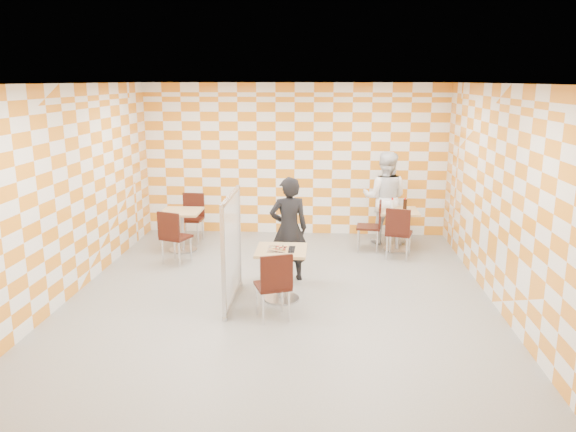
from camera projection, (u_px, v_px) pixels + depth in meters
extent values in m
plane|color=gray|center=(280.00, 296.00, 8.11)|extent=(7.00, 7.00, 0.00)
plane|color=white|center=(279.00, 83.00, 7.40)|extent=(7.00, 7.00, 0.00)
plane|color=white|center=(294.00, 160.00, 11.15)|extent=(6.00, 0.00, 6.00)
plane|color=white|center=(69.00, 192.00, 7.96)|extent=(0.00, 7.00, 7.00)
plane|color=white|center=(501.00, 198.00, 7.56)|extent=(0.00, 7.00, 7.00)
cube|color=tan|center=(281.00, 251.00, 7.82)|extent=(0.70, 0.70, 0.04)
cylinder|color=#A5A5AA|center=(281.00, 275.00, 7.91)|extent=(0.08, 0.08, 0.70)
cylinder|color=#A5A5AA|center=(282.00, 298.00, 7.99)|extent=(0.50, 0.50, 0.03)
cube|color=tan|center=(398.00, 211.00, 10.17)|extent=(0.70, 0.70, 0.04)
cylinder|color=#A5A5AA|center=(398.00, 230.00, 10.25)|extent=(0.08, 0.08, 0.70)
cylinder|color=#A5A5AA|center=(397.00, 249.00, 10.34)|extent=(0.50, 0.50, 0.03)
cube|color=tan|center=(181.00, 212.00, 10.13)|extent=(0.70, 0.70, 0.04)
cylinder|color=#A5A5AA|center=(182.00, 231.00, 10.21)|extent=(0.08, 0.08, 0.70)
cylinder|color=#A5A5AA|center=(183.00, 250.00, 10.30)|extent=(0.50, 0.50, 0.03)
cube|color=#34110A|center=(273.00, 286.00, 7.26)|extent=(0.54, 0.54, 0.04)
cube|color=#34110A|center=(277.00, 273.00, 7.01)|extent=(0.41, 0.18, 0.45)
cylinder|color=silver|center=(282.00, 297.00, 7.52)|extent=(0.03, 0.03, 0.43)
cylinder|color=silver|center=(257.00, 300.00, 7.43)|extent=(0.03, 0.03, 0.43)
cylinder|color=silver|center=(289.00, 306.00, 7.20)|extent=(0.03, 0.03, 0.43)
cylinder|color=silver|center=(263.00, 309.00, 7.11)|extent=(0.03, 0.03, 0.43)
cube|color=#34110A|center=(399.00, 233.00, 9.76)|extent=(0.52, 0.52, 0.04)
cube|color=#34110A|center=(398.00, 222.00, 9.52)|extent=(0.42, 0.15, 0.45)
cylinder|color=silver|center=(409.00, 245.00, 9.91)|extent=(0.03, 0.03, 0.43)
cylinder|color=silver|center=(390.00, 243.00, 10.02)|extent=(0.03, 0.03, 0.43)
cylinder|color=silver|center=(407.00, 250.00, 9.60)|extent=(0.03, 0.03, 0.43)
cylinder|color=silver|center=(387.00, 248.00, 9.71)|extent=(0.03, 0.03, 0.43)
cube|color=#34110A|center=(368.00, 227.00, 10.17)|extent=(0.46, 0.46, 0.04)
cube|color=#34110A|center=(380.00, 214.00, 10.08)|extent=(0.09, 0.42, 0.45)
cylinder|color=silver|center=(359.00, 236.00, 10.42)|extent=(0.03, 0.03, 0.43)
cylinder|color=silver|center=(358.00, 242.00, 10.10)|extent=(0.03, 0.03, 0.43)
cylinder|color=silver|center=(378.00, 237.00, 10.36)|extent=(0.03, 0.03, 0.43)
cylinder|color=silver|center=(377.00, 242.00, 10.04)|extent=(0.03, 0.03, 0.43)
cube|color=#34110A|center=(176.00, 237.00, 9.51)|extent=(0.54, 0.54, 0.04)
cube|color=#34110A|center=(168.00, 226.00, 9.27)|extent=(0.41, 0.18, 0.45)
cylinder|color=silver|center=(191.00, 249.00, 9.64)|extent=(0.03, 0.03, 0.43)
cylinder|color=silver|center=(174.00, 247.00, 9.78)|extent=(0.03, 0.03, 0.43)
cylinder|color=silver|center=(179.00, 255.00, 9.34)|extent=(0.03, 0.03, 0.43)
cylinder|color=silver|center=(163.00, 252.00, 9.48)|extent=(0.03, 0.03, 0.43)
cube|color=#34110A|center=(191.00, 219.00, 10.73)|extent=(0.44, 0.44, 0.04)
cube|color=#34110A|center=(194.00, 204.00, 10.86)|extent=(0.42, 0.07, 0.45)
cylinder|color=silver|center=(180.00, 233.00, 10.64)|extent=(0.03, 0.03, 0.43)
cylinder|color=silver|center=(198.00, 234.00, 10.60)|extent=(0.03, 0.03, 0.43)
cylinder|color=silver|center=(186.00, 229.00, 10.97)|extent=(0.03, 0.03, 0.43)
cylinder|color=silver|center=(203.00, 229.00, 10.93)|extent=(0.03, 0.03, 0.43)
cube|color=white|center=(232.00, 247.00, 7.73)|extent=(0.02, 1.30, 1.40)
cube|color=#B2B2B7|center=(230.00, 196.00, 7.56)|extent=(0.05, 1.30, 0.05)
cube|color=#B2B2B7|center=(233.00, 296.00, 7.90)|extent=(0.05, 1.30, 0.05)
cube|color=#B2B2B7|center=(223.00, 262.00, 7.10)|extent=(0.05, 0.05, 1.50)
cylinder|color=#B2B2B7|center=(225.00, 319.00, 7.28)|extent=(0.08, 0.08, 0.05)
cube|color=#B2B2B7|center=(239.00, 235.00, 8.36)|extent=(0.05, 0.05, 1.50)
cylinder|color=#B2B2B7|center=(240.00, 284.00, 8.54)|extent=(0.08, 0.08, 0.05)
imported|color=black|center=(289.00, 229.00, 8.62)|extent=(0.67, 0.52, 1.63)
imported|color=white|center=(385.00, 198.00, 10.60)|extent=(0.96, 0.81, 1.76)
cube|color=silver|center=(281.00, 249.00, 7.80)|extent=(0.38, 0.34, 0.01)
cone|color=tan|center=(281.00, 249.00, 7.79)|extent=(0.40, 0.40, 0.02)
cone|color=#F2D88C|center=(281.00, 247.00, 7.81)|extent=(0.33, 0.33, 0.01)
cylinder|color=maroon|center=(276.00, 249.00, 7.70)|extent=(0.04, 0.04, 0.01)
cylinder|color=maroon|center=(284.00, 249.00, 7.70)|extent=(0.04, 0.04, 0.01)
cylinder|color=maroon|center=(281.00, 247.00, 7.77)|extent=(0.04, 0.04, 0.01)
cylinder|color=maroon|center=(278.00, 246.00, 7.82)|extent=(0.04, 0.04, 0.01)
cylinder|color=maroon|center=(286.00, 247.00, 7.79)|extent=(0.04, 0.04, 0.01)
torus|color=black|center=(285.00, 247.00, 7.76)|extent=(0.03, 0.03, 0.01)
torus|color=black|center=(279.00, 248.00, 7.73)|extent=(0.03, 0.03, 0.01)
torus|color=black|center=(283.00, 246.00, 7.83)|extent=(0.03, 0.03, 0.01)
torus|color=black|center=(276.00, 247.00, 7.77)|extent=(0.03, 0.03, 0.01)
cylinder|color=white|center=(392.00, 204.00, 10.28)|extent=(0.06, 0.06, 0.16)
cylinder|color=red|center=(392.00, 199.00, 10.25)|extent=(0.04, 0.04, 0.04)
cylinder|color=black|center=(405.00, 205.00, 10.14)|extent=(0.07, 0.07, 0.20)
cylinder|color=red|center=(405.00, 199.00, 10.11)|extent=(0.03, 0.03, 0.03)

